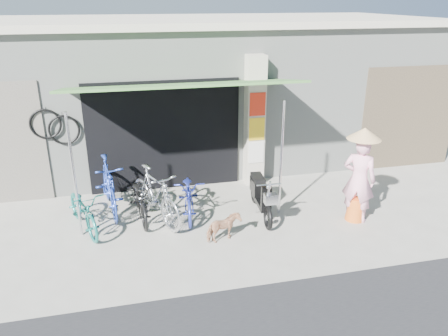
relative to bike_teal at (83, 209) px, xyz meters
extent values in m
plane|color=#9F9B90|center=(2.94, -0.94, -0.43)|extent=(80.00, 80.00, 0.00)
cube|color=#A7ACA4|center=(2.94, 4.16, 1.32)|extent=(12.00, 5.00, 3.50)
cube|color=beige|center=(2.94, 4.16, 3.15)|extent=(12.30, 5.30, 0.16)
cube|color=black|center=(1.74, 1.64, 0.82)|extent=(3.40, 0.06, 2.50)
cube|color=black|center=(1.74, 1.65, 0.12)|extent=(3.06, 0.04, 1.10)
torus|color=black|center=(-0.36, 1.60, 1.12)|extent=(0.65, 0.05, 0.65)
cylinder|color=silver|center=(-0.36, 1.62, 1.44)|extent=(0.02, 0.02, 0.12)
torus|color=black|center=(-0.71, 1.60, 1.27)|extent=(0.65, 0.05, 0.65)
cylinder|color=silver|center=(-0.71, 1.62, 1.59)|extent=(0.02, 0.02, 0.12)
cube|color=beige|center=(3.79, 1.51, 1.07)|extent=(0.42, 0.42, 3.00)
cube|color=red|center=(3.79, 1.29, 1.52)|extent=(0.36, 0.02, 0.52)
cube|color=yellow|center=(3.79, 1.29, 0.95)|extent=(0.36, 0.02, 0.52)
cube|color=silver|center=(3.79, 1.29, 0.39)|extent=(0.36, 0.02, 0.50)
cube|color=#3E6F32|center=(2.04, 0.71, 2.12)|extent=(4.60, 1.88, 0.35)
cylinder|color=silver|center=(-0.06, -0.19, 0.75)|extent=(0.05, 0.05, 2.36)
cylinder|color=silver|center=(3.84, -0.19, 0.75)|extent=(0.05, 0.05, 2.36)
cube|color=brown|center=(7.94, 1.65, 0.87)|extent=(2.60, 0.06, 2.60)
imported|color=#176B63|center=(0.00, 0.00, 0.00)|extent=(1.09, 1.72, 0.85)
imported|color=#213B9B|center=(0.47, 0.71, 0.14)|extent=(0.79, 1.93, 1.13)
imported|color=black|center=(1.07, 0.24, -0.01)|extent=(0.71, 1.65, 0.84)
imported|color=silver|center=(1.36, 0.06, 0.12)|extent=(1.22, 1.88, 1.10)
imported|color=#212F9B|center=(2.04, 0.19, 0.01)|extent=(0.77, 1.72, 0.87)
imported|color=#9F7154|center=(2.48, -1.01, -0.16)|extent=(0.69, 0.48, 0.54)
torus|color=black|center=(3.40, -0.77, -0.19)|extent=(0.12, 0.48, 0.48)
torus|color=black|center=(3.49, 0.39, -0.19)|extent=(0.12, 0.48, 0.48)
cube|color=black|center=(3.45, -0.19, -0.12)|extent=(0.26, 0.87, 0.09)
cube|color=black|center=(3.47, 0.12, 0.08)|extent=(0.27, 0.51, 0.31)
cube|color=black|center=(3.47, 0.12, 0.27)|extent=(0.25, 0.51, 0.08)
cube|color=black|center=(3.42, -0.59, 0.13)|extent=(0.20, 0.10, 0.50)
cylinder|color=silver|center=(3.41, -0.75, 0.49)|extent=(0.47, 0.06, 0.03)
cube|color=silver|center=(3.39, -0.91, 0.27)|extent=(0.25, 0.20, 0.18)
imported|color=#FFABC3|center=(5.22, -0.80, 0.44)|extent=(0.75, 0.73, 1.73)
cone|color=#D25D1D|center=(5.22, -0.80, -0.20)|extent=(0.38, 0.38, 0.46)
cone|color=#DAB075|center=(5.22, -0.80, 1.37)|extent=(0.64, 0.64, 0.22)
camera|label=1|loc=(0.91, -7.77, 3.73)|focal=35.00mm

